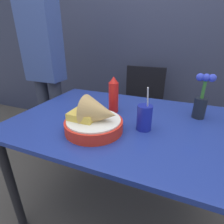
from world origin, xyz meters
TOP-DOWN VIEW (x-y plane):
  - ground_plane at (0.00, 0.00)m, footprint 12.00×12.00m
  - wall_window at (0.00, 1.20)m, footprint 7.00×0.06m
  - dining_table at (0.00, 0.00)m, footprint 1.25×0.88m
  - chair_far_window at (-0.07, 0.83)m, footprint 0.40×0.40m
  - food_basket at (-0.08, -0.18)m, footprint 0.30×0.30m
  - ketchup_bottle at (-0.09, 0.09)m, footprint 0.06×0.06m
  - drink_cup at (0.14, -0.07)m, footprint 0.08×0.08m
  - flower_vase at (0.40, 0.19)m, footprint 0.10×0.07m
  - person_standing at (-0.86, 0.37)m, footprint 0.32×0.19m

SIDE VIEW (x-z plane):
  - ground_plane at x=0.00m, z-range 0.00..0.00m
  - chair_far_window at x=-0.07m, z-range 0.08..0.97m
  - dining_table at x=0.00m, z-range 0.28..1.01m
  - drink_cup at x=0.14m, z-range 0.68..0.91m
  - food_basket at x=-0.08m, z-range 0.71..0.89m
  - ketchup_bottle at x=-0.09m, z-range 0.73..0.96m
  - flower_vase at x=0.40m, z-range 0.72..0.98m
  - person_standing at x=-0.86m, z-range 0.13..1.80m
  - wall_window at x=0.00m, z-range 0.00..2.60m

